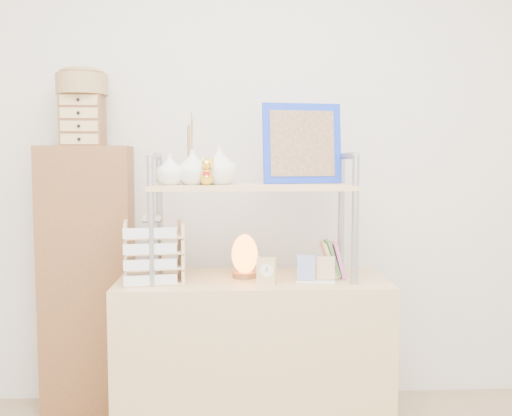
{
  "coord_description": "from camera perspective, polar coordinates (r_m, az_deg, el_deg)",
  "views": [
    {
      "loc": [
        -0.11,
        -1.33,
        1.28
      ],
      "look_at": [
        0.02,
        1.2,
        1.07
      ],
      "focal_mm": 40.0,
      "sensor_mm": 36.0,
      "label": 1
    }
  ],
  "objects": [
    {
      "name": "drawer_chest",
      "position": [
        2.97,
        -16.93,
        8.36
      ],
      "size": [
        0.2,
        0.16,
        0.25
      ],
      "color": "brown",
      "rests_on": "cabinet"
    },
    {
      "name": "letter_tray",
      "position": [
        2.52,
        -10.24,
        -4.68
      ],
      "size": [
        0.27,
        0.26,
        0.29
      ],
      "color": "#DEB985",
      "rests_on": "desk"
    },
    {
      "name": "salt_lamp",
      "position": [
        2.58,
        -1.15,
        -4.77
      ],
      "size": [
        0.13,
        0.12,
        0.2
      ],
      "color": "brown",
      "rests_on": "desk"
    },
    {
      "name": "hutch",
      "position": [
        2.55,
        -1.79,
        3.04
      ],
      "size": [
        0.9,
        0.34,
        0.79
      ],
      "color": "#9398A1",
      "rests_on": "desk"
    },
    {
      "name": "desk",
      "position": [
        2.69,
        -0.34,
        -14.86
      ],
      "size": [
        1.2,
        0.5,
        0.75
      ],
      "primitive_type": "cube",
      "color": "tan",
      "rests_on": "ground"
    },
    {
      "name": "postcard_stand",
      "position": [
        2.51,
        5.97,
        -6.59
      ],
      "size": [
        0.17,
        0.07,
        0.12
      ],
      "color": "white",
      "rests_on": "desk"
    },
    {
      "name": "woven_basket",
      "position": [
        2.99,
        -17.0,
        11.71
      ],
      "size": [
        0.25,
        0.25,
        0.1
      ],
      "primitive_type": "cylinder",
      "color": "olive",
      "rests_on": "drawer_chest"
    },
    {
      "name": "cabinet",
      "position": [
        3.05,
        -16.46,
        -6.85
      ],
      "size": [
        0.46,
        0.25,
        1.35
      ],
      "primitive_type": "cube",
      "rotation": [
        0.0,
        0.0,
        0.03
      ],
      "color": "brown",
      "rests_on": "ground"
    },
    {
      "name": "desk_clock",
      "position": [
        2.45,
        1.06,
        -6.29
      ],
      "size": [
        0.09,
        0.06,
        0.11
      ],
      "color": "tan",
      "rests_on": "desk"
    },
    {
      "name": "room_shell",
      "position": [
        1.78,
        0.84,
        18.31
      ],
      "size": [
        3.42,
        3.41,
        2.61
      ],
      "color": "silver",
      "rests_on": "ground"
    }
  ]
}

